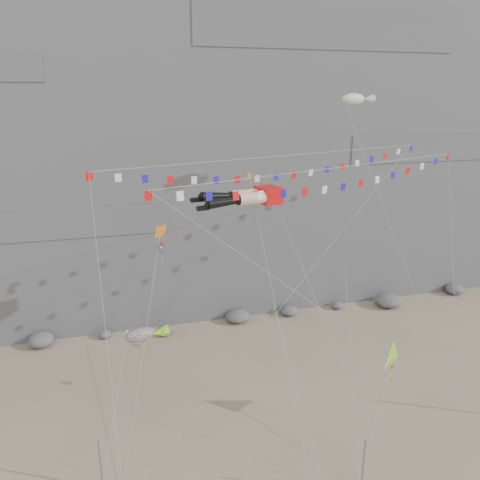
{
  "coord_description": "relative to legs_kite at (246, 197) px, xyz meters",
  "views": [
    {
      "loc": [
        -12.18,
        -27.71,
        23.46
      ],
      "look_at": [
        -1.97,
        9.0,
        11.82
      ],
      "focal_mm": 35.0,
      "sensor_mm": 36.0,
      "label": 1
    }
  ],
  "objects": [
    {
      "name": "cliff",
      "position": [
        2.5,
        26.71,
        8.69
      ],
      "size": [
        80.0,
        28.0,
        50.0
      ],
      "primitive_type": "cube",
      "color": "slate",
      "rests_on": "ground"
    },
    {
      "name": "small_kite_a",
      "position": [
        0.87,
        1.93,
        0.76
      ],
      "size": [
        1.11,
        14.21,
        22.11
      ],
      "color": "orange",
      "rests_on": "ground"
    },
    {
      "name": "fish_windsock",
      "position": [
        -8.68,
        -5.54,
        -7.37
      ],
      "size": [
        4.97,
        4.34,
        10.05
      ],
      "color": "orange",
      "rests_on": "ground"
    },
    {
      "name": "ground",
      "position": [
        2.5,
        -5.29,
        -16.31
      ],
      "size": [
        120.0,
        120.0,
        0.0
      ],
      "primitive_type": "plane",
      "color": "gray",
      "rests_on": "ground"
    },
    {
      "name": "talus_boulders",
      "position": [
        2.5,
        11.71,
        -15.71
      ],
      "size": [
        60.0,
        3.0,
        1.2
      ],
      "primitive_type": null,
      "color": "slate",
      "rests_on": "ground"
    },
    {
      "name": "anchor_pole_center",
      "position": [
        3.43,
        -13.18,
        -14.15
      ],
      "size": [
        0.12,
        0.12,
        4.33
      ],
      "primitive_type": "cylinder",
      "color": "gray",
      "rests_on": "ground"
    },
    {
      "name": "flag_banner_upper",
      "position": [
        4.05,
        2.65,
        2.64
      ],
      "size": [
        30.13,
        17.25,
        26.84
      ],
      "color": "red",
      "rests_on": "ground"
    },
    {
      "name": "harlequin_kite",
      "position": [
        -6.75,
        -2.47,
        -1.54
      ],
      "size": [
        4.65,
        6.94,
        16.37
      ],
      "color": "red",
      "rests_on": "ground"
    },
    {
      "name": "flag_banner_lower",
      "position": [
        5.78,
        -2.78,
        2.34
      ],
      "size": [
        27.17,
        10.22,
        21.57
      ],
      "color": "red",
      "rests_on": "ground"
    },
    {
      "name": "legs_kite",
      "position": [
        0.0,
        0.0,
        0.0
      ],
      "size": [
        10.02,
        14.97,
        21.63
      ],
      "rotation": [
        0.0,
        0.0,
        0.18
      ],
      "color": "red",
      "rests_on": "ground"
    },
    {
      "name": "small_kite_c",
      "position": [
        1.08,
        -3.81,
        -7.77
      ],
      "size": [
        1.37,
        8.35,
        11.66
      ],
      "color": "#189D1B",
      "rests_on": "ground"
    },
    {
      "name": "small_kite_b",
      "position": [
        8.71,
        0.05,
        -6.94
      ],
      "size": [
        5.32,
        12.87,
        16.3
      ],
      "color": "#6D1BA0",
      "rests_on": "ground"
    },
    {
      "name": "blimp_windsock",
      "position": [
        11.29,
        5.32,
        6.95
      ],
      "size": [
        6.29,
        13.19,
        26.63
      ],
      "color": "beige",
      "rests_on": "ground"
    },
    {
      "name": "anchor_pole_left",
      "position": [
        -11.67,
        -8.05,
        -14.5
      ],
      "size": [
        0.12,
        0.12,
        3.61
      ],
      "primitive_type": "cylinder",
      "color": "gray",
      "rests_on": "ground"
    },
    {
      "name": "delta_kite",
      "position": [
        8.69,
        -7.65,
        -10.51
      ],
      "size": [
        6.14,
        5.5,
        8.89
      ],
      "color": "#FFF30D",
      "rests_on": "ground"
    }
  ]
}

